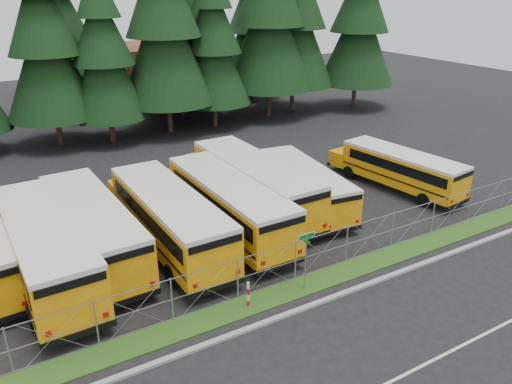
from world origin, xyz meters
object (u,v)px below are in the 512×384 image
bus_4 (226,205)px  street_sign (306,249)px  bus_east (397,170)px  striped_bollard (248,294)px  bus_5 (251,185)px  bus_2 (91,229)px  bus_1 (45,248)px  bus_3 (167,219)px  bus_6 (303,186)px

bus_4 → street_sign: bearing=-87.3°
bus_east → striped_bollard: (-14.89, -6.41, -0.70)m
bus_5 → street_sign: 8.80m
street_sign → bus_2: bearing=134.1°
bus_2 → bus_1: bearing=-158.9°
bus_5 → bus_east: 10.16m
bus_3 → bus_4: (3.41, 0.09, -0.01)m
bus_3 → bus_6: size_ratio=1.19×
bus_3 → street_sign: bearing=-61.6°
bus_1 → striped_bollard: bearing=-45.4°
bus_1 → bus_5: size_ratio=0.99×
bus_1 → striped_bollard: (6.92, -6.55, -1.00)m
bus_5 → street_sign: bus_5 is taller
bus_2 → street_sign: size_ratio=4.18×
bus_2 → bus_5: 9.61m
bus_1 → bus_east: 21.81m
bus_5 → striped_bollard: (-4.93, -8.39, -1.02)m
bus_2 → bus_3: bearing=-16.7°
bus_3 → striped_bollard: bus_3 is taller
bus_east → bus_3: bearing=171.5°
bus_3 → bus_5: bus_5 is taller
bus_1 → striped_bollard: size_ratio=10.17×
bus_3 → striped_bollard: 6.75m
street_sign → bus_5: bearing=76.0°
bus_1 → street_sign: (9.73, -6.69, 0.43)m
bus_3 → bus_4: bearing=0.3°
bus_1 → street_sign: bearing=-36.5°
bus_1 → bus_4: 9.31m
bus_east → bus_2: bearing=168.9°
bus_east → bus_1: bearing=171.9°
bus_2 → striped_bollard: size_ratio=9.79×
bus_1 → bus_3: (5.90, 0.06, -0.03)m
bus_4 → bus_6: (5.51, 0.58, -0.24)m
bus_6 → bus_1: bearing=-170.0°
bus_3 → bus_4: 3.41m
bus_3 → bus_5: bearing=15.5°
bus_2 → striped_bollard: 8.90m
bus_4 → striped_bollard: bus_4 is taller
bus_3 → street_sign: size_ratio=4.26×
bus_3 → bus_1: bearing=179.4°
street_sign → bus_6: bearing=55.5°
bus_1 → bus_6: size_ratio=1.22×
striped_bollard → bus_5: bearing=59.5°
bus_1 → bus_2: bearing=21.4°
bus_east → striped_bollard: bearing=-164.5°
bus_5 → bus_3: bearing=-164.5°
bus_1 → bus_6: bus_1 is taller
bus_5 → bus_6: bearing=-21.8°
bus_4 → bus_5: (2.54, 1.70, 0.06)m
bus_5 → bus_east: size_ratio=1.25×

